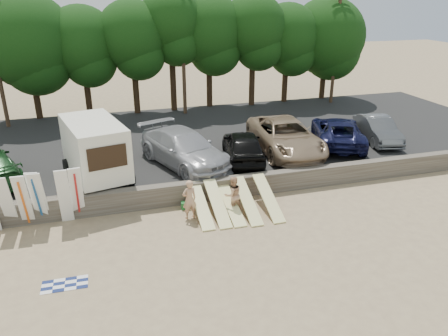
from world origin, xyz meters
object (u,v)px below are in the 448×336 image
at_px(car_4, 285,136).
at_px(car_5, 337,131).
at_px(car_6, 377,129).
at_px(car_2, 184,149).
at_px(car_3, 243,146).
at_px(cooler, 185,205).
at_px(beachgoer_a, 189,199).
at_px(box_trailer, 95,148).
at_px(beachgoer_b, 233,195).

relative_size(car_4, car_5, 1.14).
height_order(car_5, car_6, car_5).
height_order(car_2, car_3, car_2).
xyz_separation_m(car_5, cooler, (-9.93, -4.17, -1.34)).
bearing_deg(beachgoer_a, car_2, -110.38).
distance_m(car_5, beachgoer_a, 11.16).
height_order(box_trailer, car_6, box_trailer).
relative_size(car_3, beachgoer_a, 2.71).
relative_size(car_2, car_4, 0.95).
relative_size(box_trailer, car_4, 0.75).
relative_size(car_3, car_6, 1.08).
xyz_separation_m(car_2, beachgoer_a, (-0.69, -4.40, -0.71)).
bearing_deg(car_5, cooler, 44.95).
bearing_deg(car_5, beachgoer_b, 54.63).
bearing_deg(car_2, car_6, -17.97).
xyz_separation_m(box_trailer, beachgoer_a, (3.67, -3.81, -1.41)).
bearing_deg(car_3, car_6, -163.86).
height_order(car_5, cooler, car_5).
bearing_deg(car_2, box_trailer, 167.17).
bearing_deg(car_2, car_3, -24.36).
bearing_deg(car_3, car_2, 7.47).
xyz_separation_m(beachgoer_b, cooler, (-1.95, 0.91, -0.68)).
distance_m(car_2, car_5, 9.26).
bearing_deg(beachgoer_a, car_3, -143.71).
relative_size(car_6, beachgoer_b, 2.63).
xyz_separation_m(car_4, beachgoer_a, (-6.51, -4.81, -0.72)).
height_order(car_6, beachgoer_b, car_6).
bearing_deg(car_5, car_3, 30.30).
relative_size(car_3, cooler, 12.62).
height_order(box_trailer, car_3, box_trailer).
bearing_deg(beachgoer_b, beachgoer_a, -9.79).
bearing_deg(car_6, car_4, -166.77).
distance_m(car_4, cooler, 7.74).
bearing_deg(beachgoer_b, car_3, -123.66).
height_order(car_6, beachgoer_a, car_6).
relative_size(box_trailer, car_6, 1.09).
bearing_deg(cooler, car_3, 45.64).
distance_m(box_trailer, car_6, 16.27).
bearing_deg(car_4, box_trailer, -171.00).
bearing_deg(cooler, car_5, 27.65).
relative_size(box_trailer, beachgoer_b, 2.88).
distance_m(beachgoer_a, cooler, 1.16).
xyz_separation_m(car_2, cooler, (-0.70, -3.50, -1.44)).
bearing_deg(car_3, beachgoer_a, 58.92).
xyz_separation_m(beachgoer_a, cooler, (-0.01, 0.90, -0.72)).
xyz_separation_m(car_3, cooler, (-3.82, -3.30, -1.36)).
bearing_deg(car_6, car_3, -163.22).
height_order(box_trailer, beachgoer_a, box_trailer).
distance_m(car_6, beachgoer_a, 13.49).
height_order(car_3, car_4, car_4).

